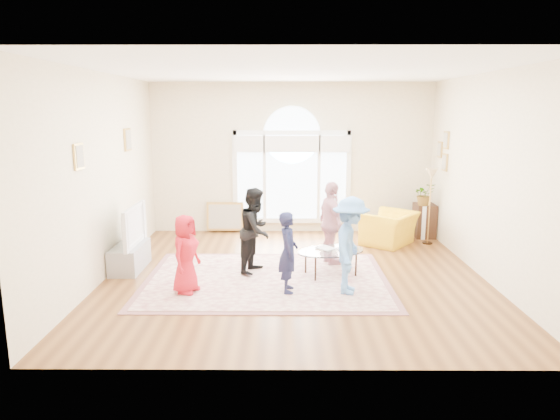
{
  "coord_description": "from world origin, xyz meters",
  "views": [
    {
      "loc": [
        -0.19,
        -7.7,
        2.62
      ],
      "look_at": [
        -0.24,
        0.3,
        1.01
      ],
      "focal_mm": 32.0,
      "sensor_mm": 36.0,
      "label": 1
    }
  ],
  "objects_px": {
    "tv_console": "(130,257)",
    "television": "(128,226)",
    "area_rug": "(266,279)",
    "armchair": "(389,228)",
    "coffee_table": "(331,251)"
  },
  "relations": [
    {
      "from": "area_rug",
      "to": "armchair",
      "type": "height_order",
      "value": "armchair"
    },
    {
      "from": "area_rug",
      "to": "tv_console",
      "type": "distance_m",
      "value": 2.37
    },
    {
      "from": "tv_console",
      "to": "television",
      "type": "height_order",
      "value": "television"
    },
    {
      "from": "area_rug",
      "to": "television",
      "type": "xyz_separation_m",
      "value": [
        -2.3,
        0.53,
        0.74
      ]
    },
    {
      "from": "television",
      "to": "area_rug",
      "type": "bearing_deg",
      "value": -12.93
    },
    {
      "from": "television",
      "to": "armchair",
      "type": "relative_size",
      "value": 1.15
    },
    {
      "from": "area_rug",
      "to": "armchair",
      "type": "distance_m",
      "value": 3.2
    },
    {
      "from": "tv_console",
      "to": "armchair",
      "type": "distance_m",
      "value": 4.94
    },
    {
      "from": "area_rug",
      "to": "television",
      "type": "distance_m",
      "value": 2.47
    },
    {
      "from": "tv_console",
      "to": "television",
      "type": "xyz_separation_m",
      "value": [
        0.01,
        -0.0,
        0.54
      ]
    },
    {
      "from": "area_rug",
      "to": "armchair",
      "type": "xyz_separation_m",
      "value": [
        2.37,
        2.13,
        0.31
      ]
    },
    {
      "from": "coffee_table",
      "to": "armchair",
      "type": "bearing_deg",
      "value": 35.53
    },
    {
      "from": "area_rug",
      "to": "tv_console",
      "type": "height_order",
      "value": "tv_console"
    },
    {
      "from": "area_rug",
      "to": "coffee_table",
      "type": "xyz_separation_m",
      "value": [
        1.03,
        0.22,
        0.39
      ]
    },
    {
      "from": "area_rug",
      "to": "tv_console",
      "type": "relative_size",
      "value": 3.6
    }
  ]
}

